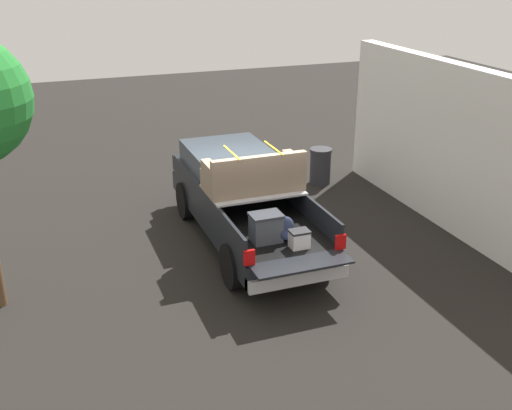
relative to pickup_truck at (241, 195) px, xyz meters
name	(u,v)px	position (x,y,z in m)	size (l,w,h in m)	color
ground_plane	(246,241)	(-0.35, 0.00, -0.96)	(40.00, 40.00, 0.00)	black
pickup_truck	(241,195)	(0.00, 0.00, 0.00)	(6.05, 2.06, 2.23)	black
building_facade	(452,148)	(-1.04, -4.64, 0.88)	(8.03, 0.36, 3.69)	white
trash_can	(320,166)	(2.41, -3.12, -0.47)	(0.60, 0.60, 0.98)	#2D2D33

